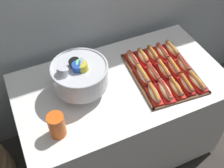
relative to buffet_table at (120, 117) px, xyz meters
name	(u,v)px	position (x,y,z in m)	size (l,w,h in m)	color
ground_plane	(119,145)	(0.00, 0.00, -0.42)	(10.00, 10.00, 0.00)	#38332D
buffet_table	(120,117)	(0.00, 0.00, 0.00)	(1.39, 0.78, 0.79)	white
serving_tray	(163,73)	(0.29, -0.04, 0.38)	(0.44, 0.55, 0.01)	#56331E
hot_dog_0	(154,94)	(0.12, -0.20, 0.41)	(0.09, 0.17, 0.06)	red
hot_dog_1	(165,91)	(0.20, -0.20, 0.41)	(0.09, 0.19, 0.06)	red
hot_dog_2	(176,88)	(0.27, -0.21, 0.41)	(0.08, 0.18, 0.06)	red
hot_dog_3	(186,84)	(0.35, -0.21, 0.41)	(0.08, 0.17, 0.06)	#B21414
hot_dog_4	(197,82)	(0.42, -0.22, 0.41)	(0.07, 0.18, 0.06)	red
hot_dog_5	(143,75)	(0.14, -0.03, 0.41)	(0.07, 0.18, 0.06)	red
hot_dog_6	(153,73)	(0.21, -0.04, 0.41)	(0.07, 0.16, 0.06)	#B21414
hot_dog_7	(164,70)	(0.29, -0.04, 0.41)	(0.07, 0.18, 0.06)	#B21414
hot_dog_8	(174,67)	(0.36, -0.05, 0.41)	(0.08, 0.17, 0.06)	red
hot_dog_9	(184,65)	(0.44, -0.05, 0.41)	(0.09, 0.17, 0.06)	red
hot_dog_10	(133,59)	(0.15, 0.13, 0.41)	(0.07, 0.17, 0.06)	red
hot_dog_11	(143,57)	(0.22, 0.13, 0.41)	(0.08, 0.16, 0.06)	red
hot_dog_12	(153,54)	(0.30, 0.12, 0.41)	(0.08, 0.16, 0.06)	red
hot_dog_13	(162,52)	(0.37, 0.12, 0.41)	(0.08, 0.17, 0.06)	red
hot_dog_14	(172,50)	(0.45, 0.11, 0.41)	(0.07, 0.17, 0.06)	red
punch_bowl	(80,75)	(-0.26, 0.03, 0.53)	(0.34, 0.34, 0.27)	silver
cup_stack	(57,125)	(-0.49, -0.20, 0.45)	(0.09, 0.09, 0.15)	#EA5B19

